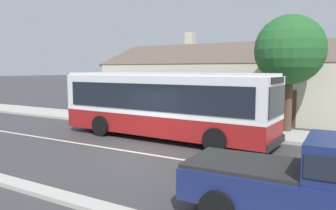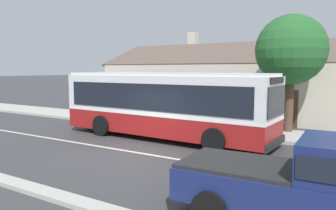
{
  "view_description": "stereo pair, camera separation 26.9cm",
  "coord_description": "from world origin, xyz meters",
  "px_view_note": "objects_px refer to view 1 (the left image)",
  "views": [
    {
      "loc": [
        7.66,
        -10.21,
        3.25
      ],
      "look_at": [
        -0.07,
        2.87,
        1.6
      ],
      "focal_mm": 35.0,
      "sensor_mm": 36.0,
      "label": 1
    },
    {
      "loc": [
        7.89,
        -10.07,
        3.25
      ],
      "look_at": [
        -0.07,
        2.87,
        1.6
      ],
      "focal_mm": 35.0,
      "sensor_mm": 36.0,
      "label": 2
    }
  ],
  "objects_px": {
    "pickup_truck_navy": "(312,182)",
    "bench_down_street": "(174,118)",
    "street_tree_primary": "(290,51)",
    "transit_bus": "(164,103)",
    "bench_by_building": "(106,113)"
  },
  "relations": [
    {
      "from": "pickup_truck_navy",
      "to": "bench_down_street",
      "type": "bearing_deg",
      "value": 133.91
    },
    {
      "from": "transit_bus",
      "to": "bench_by_building",
      "type": "bearing_deg",
      "value": 157.34
    },
    {
      "from": "pickup_truck_navy",
      "to": "street_tree_primary",
      "type": "bearing_deg",
      "value": 103.33
    },
    {
      "from": "transit_bus",
      "to": "street_tree_primary",
      "type": "distance_m",
      "value": 6.81
    },
    {
      "from": "bench_by_building",
      "to": "street_tree_primary",
      "type": "relative_size",
      "value": 0.3
    },
    {
      "from": "pickup_truck_navy",
      "to": "transit_bus",
      "type": "bearing_deg",
      "value": 140.63
    },
    {
      "from": "bench_by_building",
      "to": "bench_down_street",
      "type": "distance_m",
      "value": 4.83
    },
    {
      "from": "transit_bus",
      "to": "bench_down_street",
      "type": "distance_m",
      "value": 2.81
    },
    {
      "from": "transit_bus",
      "to": "pickup_truck_navy",
      "type": "distance_m",
      "value": 9.33
    },
    {
      "from": "pickup_truck_navy",
      "to": "bench_down_street",
      "type": "relative_size",
      "value": 2.98
    },
    {
      "from": "street_tree_primary",
      "to": "bench_down_street",
      "type": "bearing_deg",
      "value": -163.6
    },
    {
      "from": "bench_down_street",
      "to": "transit_bus",
      "type": "bearing_deg",
      "value": -70.98
    },
    {
      "from": "transit_bus",
      "to": "bench_by_building",
      "type": "distance_m",
      "value": 6.24
    },
    {
      "from": "pickup_truck_navy",
      "to": "bench_by_building",
      "type": "bearing_deg",
      "value": 147.27
    },
    {
      "from": "pickup_truck_navy",
      "to": "bench_by_building",
      "type": "relative_size",
      "value": 2.9
    }
  ]
}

